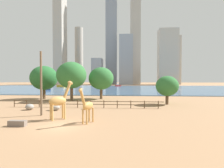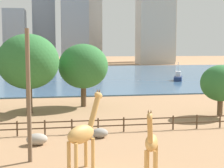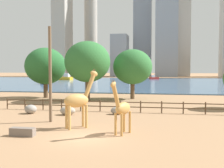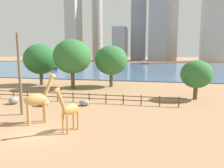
{
  "view_description": "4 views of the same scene",
  "coord_description": "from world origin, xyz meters",
  "px_view_note": "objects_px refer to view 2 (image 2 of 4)",
  "views": [
    {
      "loc": [
        6.55,
        -17.46,
        4.83
      ],
      "look_at": [
        3.35,
        25.9,
        3.73
      ],
      "focal_mm": 28.0,
      "sensor_mm": 36.0,
      "label": 1
    },
    {
      "loc": [
        -3.09,
        -17.12,
        7.39
      ],
      "look_at": [
        3.7,
        22.29,
        3.17
      ],
      "focal_mm": 55.0,
      "sensor_mm": 36.0,
      "label": 2
    },
    {
      "loc": [
        5.29,
        -18.73,
        4.85
      ],
      "look_at": [
        -2.05,
        22.26,
        2.54
      ],
      "focal_mm": 45.0,
      "sensor_mm": 36.0,
      "label": 3
    },
    {
      "loc": [
        9.67,
        -15.03,
        6.68
      ],
      "look_at": [
        2.06,
        19.96,
        1.4
      ],
      "focal_mm": 35.0,
      "sensor_mm": 36.0,
      "label": 4
    }
  ],
  "objects_px": {
    "giraffe_tall": "(151,143)",
    "tree_left_small": "(83,66)",
    "giraffe_companion": "(83,133)",
    "tree_left_large": "(28,62)",
    "utility_pole": "(29,96)",
    "boulder_near_fence": "(100,133)",
    "boat_barge": "(67,67)",
    "boat_ferry": "(178,77)",
    "tree_right_tall": "(221,83)",
    "boulder_small": "(37,139)"
  },
  "relations": [
    {
      "from": "giraffe_tall",
      "to": "tree_left_small",
      "type": "height_order",
      "value": "tree_left_small"
    },
    {
      "from": "giraffe_companion",
      "to": "tree_left_large",
      "type": "relative_size",
      "value": 0.54
    },
    {
      "from": "giraffe_tall",
      "to": "giraffe_companion",
      "type": "height_order",
      "value": "giraffe_companion"
    },
    {
      "from": "utility_pole",
      "to": "tree_left_small",
      "type": "relative_size",
      "value": 1.09
    },
    {
      "from": "boulder_near_fence",
      "to": "boat_barge",
      "type": "distance_m",
      "value": 94.01
    },
    {
      "from": "giraffe_tall",
      "to": "boat_ferry",
      "type": "height_order",
      "value": "boat_ferry"
    },
    {
      "from": "tree_left_large",
      "to": "tree_right_tall",
      "type": "relative_size",
      "value": 1.61
    },
    {
      "from": "boulder_near_fence",
      "to": "tree_left_small",
      "type": "xyz_separation_m",
      "value": [
        0.02,
        15.37,
        4.7
      ]
    },
    {
      "from": "boulder_small",
      "to": "giraffe_tall",
      "type": "bearing_deg",
      "value": -48.15
    },
    {
      "from": "boat_ferry",
      "to": "boat_barge",
      "type": "relative_size",
      "value": 1.14
    },
    {
      "from": "tree_right_tall",
      "to": "boat_barge",
      "type": "height_order",
      "value": "tree_right_tall"
    },
    {
      "from": "giraffe_tall",
      "to": "boulder_small",
      "type": "bearing_deg",
      "value": -116.91
    },
    {
      "from": "tree_left_large",
      "to": "tree_left_small",
      "type": "bearing_deg",
      "value": 28.43
    },
    {
      "from": "boat_barge",
      "to": "tree_left_large",
      "type": "bearing_deg",
      "value": -123.91
    },
    {
      "from": "giraffe_tall",
      "to": "utility_pole",
      "type": "height_order",
      "value": "utility_pole"
    },
    {
      "from": "giraffe_tall",
      "to": "giraffe_companion",
      "type": "distance_m",
      "value": 4.12
    },
    {
      "from": "utility_pole",
      "to": "tree_left_large",
      "type": "bearing_deg",
      "value": 93.83
    },
    {
      "from": "utility_pole",
      "to": "boat_ferry",
      "type": "bearing_deg",
      "value": 59.83
    },
    {
      "from": "tree_left_small",
      "to": "boat_ferry",
      "type": "relative_size",
      "value": 1.62
    },
    {
      "from": "utility_pole",
      "to": "tree_right_tall",
      "type": "xyz_separation_m",
      "value": [
        19.43,
        12.02,
        -0.73
      ]
    },
    {
      "from": "boulder_near_fence",
      "to": "tree_right_tall",
      "type": "bearing_deg",
      "value": 25.78
    },
    {
      "from": "utility_pole",
      "to": "tree_right_tall",
      "type": "bearing_deg",
      "value": 31.74
    },
    {
      "from": "tree_left_large",
      "to": "boat_ferry",
      "type": "relative_size",
      "value": 1.84
    },
    {
      "from": "boulder_near_fence",
      "to": "tree_left_large",
      "type": "xyz_separation_m",
      "value": [
        -6.43,
        11.88,
        5.45
      ]
    },
    {
      "from": "tree_left_small",
      "to": "boat_ferry",
      "type": "distance_m",
      "value": 37.45
    },
    {
      "from": "utility_pole",
      "to": "tree_left_large",
      "type": "height_order",
      "value": "tree_left_large"
    },
    {
      "from": "giraffe_companion",
      "to": "tree_right_tall",
      "type": "distance_m",
      "value": 21.51
    },
    {
      "from": "giraffe_tall",
      "to": "utility_pole",
      "type": "xyz_separation_m",
      "value": [
        -7.07,
        3.7,
        2.38
      ]
    },
    {
      "from": "tree_right_tall",
      "to": "boulder_small",
      "type": "bearing_deg",
      "value": -157.04
    },
    {
      "from": "boulder_small",
      "to": "tree_right_tall",
      "type": "xyz_separation_m",
      "value": [
        19.17,
        8.12,
        3.13
      ]
    },
    {
      "from": "giraffe_companion",
      "to": "tree_right_tall",
      "type": "height_order",
      "value": "tree_right_tall"
    },
    {
      "from": "giraffe_companion",
      "to": "boat_ferry",
      "type": "xyz_separation_m",
      "value": [
        25.48,
        51.59,
        -1.37
      ]
    },
    {
      "from": "giraffe_companion",
      "to": "tree_left_large",
      "type": "distance_m",
      "value": 20.02
    },
    {
      "from": "giraffe_companion",
      "to": "boulder_small",
      "type": "relative_size",
      "value": 3.01
    },
    {
      "from": "giraffe_companion",
      "to": "boat_ferry",
      "type": "relative_size",
      "value": 0.99
    },
    {
      "from": "boulder_small",
      "to": "tree_right_tall",
      "type": "bearing_deg",
      "value": 22.96
    },
    {
      "from": "giraffe_companion",
      "to": "boat_barge",
      "type": "height_order",
      "value": "giraffe_companion"
    },
    {
      "from": "tree_left_large",
      "to": "boat_ferry",
      "type": "bearing_deg",
      "value": 47.3
    },
    {
      "from": "giraffe_companion",
      "to": "boat_ferry",
      "type": "height_order",
      "value": "giraffe_companion"
    },
    {
      "from": "giraffe_companion",
      "to": "boat_ferry",
      "type": "bearing_deg",
      "value": 21.55
    },
    {
      "from": "tree_left_large",
      "to": "giraffe_tall",
      "type": "bearing_deg",
      "value": -68.42
    },
    {
      "from": "boulder_near_fence",
      "to": "giraffe_tall",
      "type": "bearing_deg",
      "value": -78.65
    },
    {
      "from": "tree_right_tall",
      "to": "boat_ferry",
      "type": "relative_size",
      "value": 1.14
    },
    {
      "from": "giraffe_tall",
      "to": "boulder_near_fence",
      "type": "xyz_separation_m",
      "value": [
        -1.78,
        8.89,
        -1.53
      ]
    },
    {
      "from": "utility_pole",
      "to": "tree_right_tall",
      "type": "relative_size",
      "value": 1.55
    },
    {
      "from": "giraffe_tall",
      "to": "tree_right_tall",
      "type": "xyz_separation_m",
      "value": [
        12.36,
        15.72,
        1.65
      ]
    },
    {
      "from": "boat_ferry",
      "to": "boulder_small",
      "type": "bearing_deg",
      "value": -9.13
    },
    {
      "from": "utility_pole",
      "to": "tree_left_large",
      "type": "relative_size",
      "value": 0.96
    },
    {
      "from": "tree_left_large",
      "to": "tree_left_small",
      "type": "xyz_separation_m",
      "value": [
        6.45,
        3.49,
        -0.76
      ]
    },
    {
      "from": "boulder_small",
      "to": "tree_left_large",
      "type": "relative_size",
      "value": 0.18
    }
  ]
}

